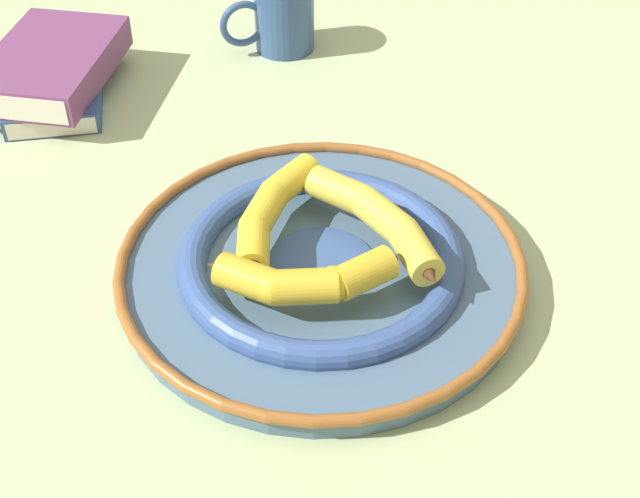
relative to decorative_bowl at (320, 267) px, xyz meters
The scene contains 7 objects.
ground_plane 0.04m from the decorative_bowl, 93.47° to the left, with size 2.80×2.80×0.00m, color #B2C693.
decorative_bowl is the anchor object (origin of this frame).
banana_a 0.07m from the decorative_bowl, ahead, with size 0.10×0.16×0.03m.
banana_b 0.07m from the decorative_bowl, 137.25° to the left, with size 0.12×0.18×0.03m.
banana_c 0.07m from the decorative_bowl, 107.96° to the right, with size 0.18×0.06×0.03m.
book_stack 0.47m from the decorative_bowl, 111.23° to the right, with size 0.23×0.20×0.06m.
coffee_mug 0.46m from the decorative_bowl, 149.36° to the right, with size 0.11×0.10×0.09m.
Camera 1 is at (0.57, 0.22, 0.59)m, focal length 50.00 mm.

